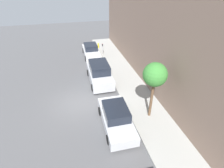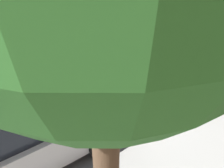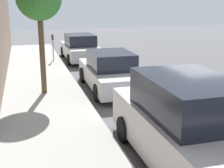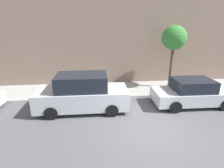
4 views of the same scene
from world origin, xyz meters
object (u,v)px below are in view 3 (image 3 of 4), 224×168
parked_sedan_nearest (80,48)px  parking_meter_near (53,44)px  parked_sedan_second (110,72)px  parked_suv_third (187,125)px

parked_sedan_nearest → parking_meter_near: parking_meter_near is taller
parked_sedan_nearest → parking_meter_near: 1.76m
parked_sedan_second → parked_suv_third: size_ratio=0.94×
parked_sedan_nearest → parking_meter_near: (1.64, 0.53, 0.35)m
parked_sedan_second → parked_suv_third: (0.03, 6.20, 0.21)m
parked_sedan_nearest → parking_meter_near: size_ratio=2.99×
parked_sedan_nearest → parked_sedan_second: same height
parked_sedan_nearest → parked_sedan_second: size_ratio=1.00×
parked_sedan_second → parking_meter_near: bearing=-74.5°
parked_sedan_nearest → parking_meter_near: bearing=18.0°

